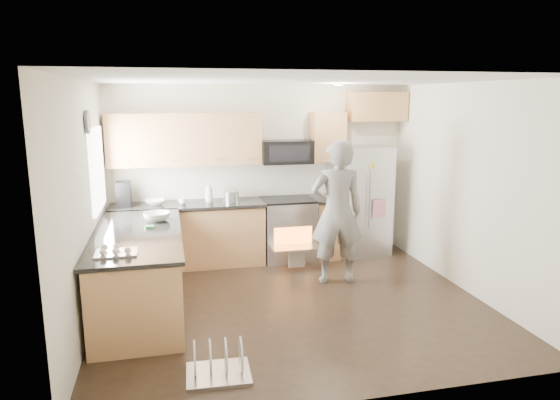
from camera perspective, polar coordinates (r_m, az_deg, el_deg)
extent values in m
plane|color=black|center=(6.08, 1.48, -11.76)|extent=(4.50, 4.50, 0.00)
cube|color=silver|center=(7.61, -2.20, 3.21)|extent=(4.50, 0.04, 2.60)
cube|color=silver|center=(3.84, 9.02, -5.35)|extent=(4.50, 0.04, 2.60)
cube|color=silver|center=(5.58, -21.43, -0.68)|extent=(0.04, 4.00, 2.60)
cube|color=silver|center=(6.61, 20.80, 1.17)|extent=(0.04, 4.00, 2.60)
cube|color=white|center=(5.58, 1.63, 13.55)|extent=(4.50, 4.00, 0.04)
cube|color=white|center=(6.51, -20.17, 3.30)|extent=(0.04, 1.00, 1.00)
cylinder|color=#FFECCC|center=(6.90, 6.72, 12.98)|extent=(0.14, 0.14, 0.02)
cylinder|color=#474754|center=(5.92, -21.13, 8.32)|extent=(0.03, 0.26, 0.26)
cube|color=#AE7245|center=(7.38, -10.35, -4.12)|extent=(2.15, 0.60, 0.87)
cube|color=black|center=(7.26, -10.48, -0.56)|extent=(2.19, 0.64, 0.04)
cube|color=#AE7245|center=(7.75, 5.56, -3.21)|extent=(0.50, 0.60, 0.87)
cube|color=black|center=(7.64, 5.65, 0.18)|extent=(0.54, 0.64, 0.04)
cube|color=#AE7245|center=(7.27, -10.76, 6.82)|extent=(2.16, 0.33, 0.74)
cube|color=#AE7245|center=(7.65, 5.45, 7.20)|extent=(0.50, 0.33, 0.74)
cube|color=#AE7245|center=(7.90, 10.98, 10.46)|extent=(0.90, 0.33, 0.44)
imported|color=white|center=(7.30, -14.10, -0.22)|extent=(0.27, 0.27, 0.07)
imported|color=silver|center=(7.26, -8.12, 0.90)|extent=(0.12, 0.12, 0.30)
imported|color=silver|center=(7.22, -11.07, -0.13)|extent=(0.11, 0.11, 0.09)
cylinder|color=#B7B7BC|center=(7.30, -5.61, 0.44)|extent=(0.23, 0.23, 0.16)
cube|color=black|center=(7.23, -17.43, 0.64)|extent=(0.19, 0.23, 0.35)
cylinder|color=#B7B7BC|center=(7.75, 5.95, 0.80)|extent=(0.10, 0.10, 0.08)
cube|color=#AE7245|center=(6.00, -15.70, -8.07)|extent=(0.90, 2.30, 0.87)
cube|color=black|center=(5.86, -15.95, -3.74)|extent=(0.96, 2.36, 0.04)
imported|color=silver|center=(6.33, -13.90, -1.85)|extent=(0.33, 0.33, 0.10)
cube|color=#36BF62|center=(5.99, -14.66, -2.99)|extent=(0.09, 0.06, 0.03)
cube|color=#B7B7BC|center=(5.10, -18.23, -5.43)|extent=(0.40, 0.30, 0.08)
cube|color=#B7B7BC|center=(7.55, 0.92, -3.44)|extent=(0.76, 0.62, 0.90)
cube|color=black|center=(7.45, 0.93, 0.02)|extent=(0.76, 0.60, 0.03)
cube|color=orange|center=(7.27, 1.51, -4.44)|extent=(0.56, 0.02, 0.34)
cube|color=#B7B7BC|center=(7.14, 1.84, -5.45)|extent=(0.70, 0.34, 0.03)
cube|color=silver|center=(7.14, 1.93, -6.61)|extent=(0.24, 0.03, 0.28)
cube|color=black|center=(7.45, 0.73, 5.52)|extent=(0.76, 0.40, 0.34)
cube|color=#B7B7BC|center=(7.83, 9.11, -0.06)|extent=(0.90, 0.74, 1.69)
cylinder|color=#B7B7BC|center=(7.50, 9.89, 0.32)|extent=(0.02, 0.02, 0.92)
cylinder|color=#B7B7BC|center=(7.52, 10.28, 0.34)|extent=(0.02, 0.02, 0.92)
cube|color=pink|center=(7.62, 11.29, -0.96)|extent=(0.22, 0.03, 0.28)
cube|color=#909DE7|center=(7.40, 8.96, 2.38)|extent=(0.17, 0.03, 0.20)
imported|color=gray|center=(6.54, 6.51, -1.41)|extent=(0.74, 0.52, 1.89)
cube|color=#B7B7BC|center=(4.70, -7.05, -19.13)|extent=(0.58, 0.47, 0.03)
cylinder|color=silver|center=(4.61, -9.72, -17.39)|extent=(0.03, 0.31, 0.31)
cylinder|color=silver|center=(4.61, -7.97, -17.32)|extent=(0.03, 0.31, 0.31)
cylinder|color=silver|center=(4.61, -6.23, -17.24)|extent=(0.03, 0.31, 0.31)
cylinder|color=silver|center=(4.62, -4.50, -17.14)|extent=(0.03, 0.31, 0.31)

